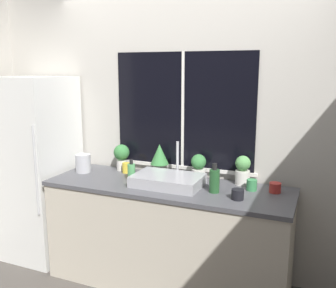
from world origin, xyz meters
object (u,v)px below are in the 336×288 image
potted_plant_far_right (243,170)px  mug_green (252,185)px  mug_red (275,188)px  bottle_tall (214,180)px  potted_plant_center_right (198,166)px  soap_bottle (131,172)px  refrigerator (38,168)px  mug_black (238,194)px  mug_yellow (126,168)px  sink (168,180)px  potted_plant_center_left (160,157)px  kettle (83,163)px  potted_plant_far_left (122,155)px

potted_plant_far_right → mug_green: 0.18m
mug_red → bottle_tall: bearing=-157.9°
potted_plant_center_right → mug_green: (0.49, -0.13, -0.07)m
soap_bottle → refrigerator: bearing=179.0°
mug_red → potted_plant_far_right: bearing=158.6°
soap_bottle → mug_black: 0.97m
bottle_tall → mug_yellow: bottle_tall is taller
sink → soap_bottle: (-0.35, 0.01, 0.03)m
refrigerator → mug_red: refrigerator is taller
sink → potted_plant_center_right: size_ratio=2.52×
potted_plant_center_left → potted_plant_center_right: size_ratio=1.27×
potted_plant_far_right → mug_red: 0.32m
mug_green → kettle: kettle is taller
potted_plant_center_left → mug_yellow: bearing=-167.5°
potted_plant_center_left → potted_plant_far_right: bearing=0.0°
soap_bottle → bottle_tall: (0.76, -0.03, 0.02)m
potted_plant_center_left → mug_yellow: (-0.31, -0.07, -0.12)m
refrigerator → mug_black: refrigerator is taller
potted_plant_far_right → soap_bottle: 0.95m
mug_black → mug_yellow: bearing=164.4°
potted_plant_center_right → mug_red: potted_plant_center_right is taller
bottle_tall → mug_yellow: bearing=166.4°
refrigerator → potted_plant_far_left: bearing=16.2°
potted_plant_far_left → potted_plant_center_left: size_ratio=0.88×
bottle_tall → mug_red: bottle_tall is taller
potted_plant_center_left → soap_bottle: potted_plant_center_left is taller
sink → mug_green: 0.68m
sink → kettle: size_ratio=3.00×
potted_plant_center_left → potted_plant_far_right: potted_plant_center_left is taller
potted_plant_center_left → potted_plant_far_right: size_ratio=1.15×
mug_red → soap_bottle: bearing=-173.0°
mug_red → mug_yellow: bearing=178.2°
refrigerator → mug_yellow: 0.92m
potted_plant_far_right → mug_black: potted_plant_far_right is taller
sink → mug_red: sink is taller
potted_plant_center_left → potted_plant_center_right: 0.38m
sink → mug_green: bearing=12.3°
refrigerator → potted_plant_far_left: refrigerator is taller
refrigerator → mug_green: size_ratio=20.26×
refrigerator → soap_bottle: bearing=-1.0°
potted_plant_far_left → mug_black: potted_plant_far_left is taller
sink → mug_yellow: size_ratio=5.91×
mug_yellow → potted_plant_far_right: bearing=3.7°
potted_plant_center_right → mug_black: potted_plant_center_right is taller
bottle_tall → mug_yellow: size_ratio=2.45×
mug_black → mug_yellow: mug_yellow is taller
refrigerator → mug_yellow: bearing=10.6°
bottle_tall → mug_yellow: 0.94m
soap_bottle → mug_yellow: bearing=130.1°
sink → potted_plant_far_right: size_ratio=2.29×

